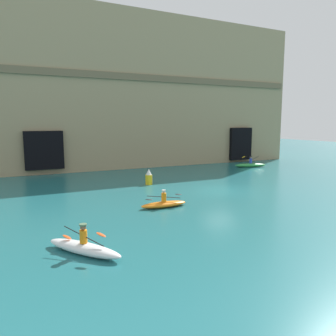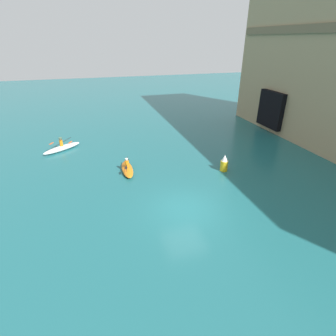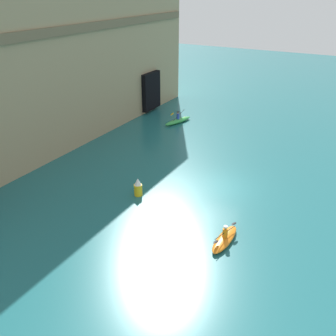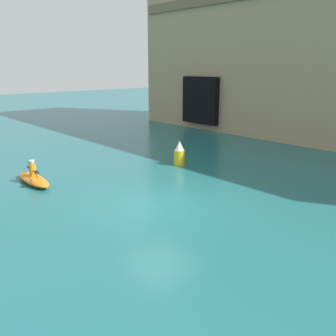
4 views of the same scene
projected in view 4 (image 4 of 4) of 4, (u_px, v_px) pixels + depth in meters
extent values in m
plane|color=#1E6066|center=(162.00, 205.00, 13.84)|extent=(120.00, 120.00, 0.00)
cube|color=black|center=(201.00, 100.00, 29.50)|extent=(3.50, 0.70, 3.63)
ellipsoid|color=orange|center=(34.00, 179.00, 16.39)|extent=(2.87, 0.85, 0.34)
cylinder|color=orange|center=(33.00, 170.00, 16.28)|extent=(0.30, 0.30, 0.51)
sphere|color=beige|center=(32.00, 162.00, 16.18)|extent=(0.18, 0.18, 0.18)
cylinder|color=silver|center=(32.00, 161.00, 16.17)|extent=(0.23, 0.23, 0.06)
cylinder|color=black|center=(33.00, 170.00, 16.27)|extent=(2.00, 0.43, 0.27)
ellipsoid|color=black|center=(29.00, 167.00, 17.04)|extent=(0.47, 0.26, 0.10)
ellipsoid|color=black|center=(37.00, 172.00, 15.50)|extent=(0.47, 0.26, 0.10)
cylinder|color=yellow|center=(179.00, 158.00, 19.33)|extent=(0.56, 0.56, 0.79)
cone|color=white|center=(179.00, 146.00, 19.17)|extent=(0.47, 0.47, 0.47)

